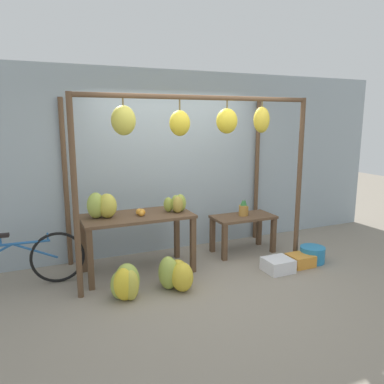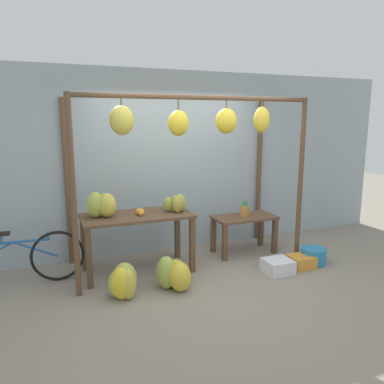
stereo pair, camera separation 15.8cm
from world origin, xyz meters
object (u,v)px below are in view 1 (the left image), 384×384
object	(u,v)px
blue_bucket	(312,254)
banana_pile_ground_left	(126,283)
orange_pile	(141,212)
pineapple_cluster	(244,209)
fruit_crate_purple	(300,260)
fruit_crate_white	(278,265)
banana_pile_on_table	(102,206)
banana_pile_ground_right	(177,274)
parked_bicycle	(14,261)
papaya_pile	(176,204)

from	to	relation	value
blue_bucket	banana_pile_ground_left	bearing A→B (deg)	-178.99
orange_pile	banana_pile_ground_left	distance (m)	1.01
pineapple_cluster	blue_bucket	xyz separation A→B (m)	(0.71, -0.78, -0.58)
orange_pile	fruit_crate_purple	distance (m)	2.37
fruit_crate_white	pineapple_cluster	bearing A→B (deg)	92.34
banana_pile_on_table	pineapple_cluster	xyz separation A→B (m)	(2.18, 0.08, -0.27)
fruit_crate_white	blue_bucket	world-z (taller)	blue_bucket
banana_pile_ground_right	fruit_crate_purple	size ratio (longest dim) A/B	1.55
orange_pile	banana_pile_ground_right	size ratio (longest dim) A/B	0.28
banana_pile_ground_right	banana_pile_on_table	bearing A→B (deg)	136.42
banana_pile_on_table	banana_pile_ground_left	world-z (taller)	banana_pile_on_table
blue_bucket	orange_pile	bearing A→B (deg)	165.61
banana_pile_ground_left	parked_bicycle	distance (m)	1.46
papaya_pile	blue_bucket	bearing A→B (deg)	-17.81
banana_pile_ground_left	fruit_crate_white	size ratio (longest dim) A/B	1.14
fruit_crate_white	blue_bucket	bearing A→B (deg)	7.73
banana_pile_on_table	parked_bicycle	bearing A→B (deg)	175.50
pineapple_cluster	papaya_pile	bearing A→B (deg)	-171.75
pineapple_cluster	blue_bucket	distance (m)	1.21
banana_pile_on_table	pineapple_cluster	world-z (taller)	banana_pile_on_table
orange_pile	banana_pile_on_table	bearing A→B (deg)	170.37
parked_bicycle	fruit_crate_purple	distance (m)	3.82
pineapple_cluster	blue_bucket	size ratio (longest dim) A/B	0.73
orange_pile	papaya_pile	size ratio (longest dim) A/B	0.41
parked_bicycle	papaya_pile	size ratio (longest dim) A/B	4.71
orange_pile	banana_pile_ground_left	world-z (taller)	orange_pile
banana_pile_ground_right	fruit_crate_white	distance (m)	1.47
parked_bicycle	fruit_crate_purple	size ratio (longest dim) A/B	5.01
fruit_crate_purple	orange_pile	bearing A→B (deg)	162.70
parked_bicycle	papaya_pile	distance (m)	2.16
banana_pile_on_table	banana_pile_ground_left	distance (m)	1.09
banana_pile_ground_left	parked_bicycle	world-z (taller)	parked_bicycle
banana_pile_ground_right	fruit_crate_white	size ratio (longest dim) A/B	1.39
blue_bucket	papaya_pile	bearing A→B (deg)	162.19
orange_pile	fruit_crate_purple	size ratio (longest dim) A/B	0.43
banana_pile_ground_left	papaya_pile	distance (m)	1.33
banana_pile_ground_right	fruit_crate_white	xyz separation A→B (m)	(1.46, -0.07, -0.09)
orange_pile	pineapple_cluster	bearing A→B (deg)	5.62
pineapple_cluster	parked_bicycle	distance (m)	3.28
banana_pile_ground_left	papaya_pile	xyz separation A→B (m)	(0.89, 0.66, 0.73)
banana_pile_ground_left	fruit_crate_white	xyz separation A→B (m)	(2.11, -0.04, -0.10)
parked_bicycle	fruit_crate_purple	xyz separation A→B (m)	(3.72, -0.84, -0.27)
papaya_pile	fruit_crate_purple	distance (m)	1.96
papaya_pile	fruit_crate_white	bearing A→B (deg)	-29.86
papaya_pile	banana_pile_on_table	bearing A→B (deg)	174.84
blue_bucket	fruit_crate_purple	xyz separation A→B (m)	(-0.25, -0.05, -0.03)
banana_pile_ground_right	pineapple_cluster	bearing A→B (deg)	29.32
fruit_crate_white	fruit_crate_purple	size ratio (longest dim) A/B	1.11
banana_pile_ground_right	papaya_pile	bearing A→B (deg)	69.00
blue_bucket	banana_pile_ground_right	bearing A→B (deg)	-179.46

